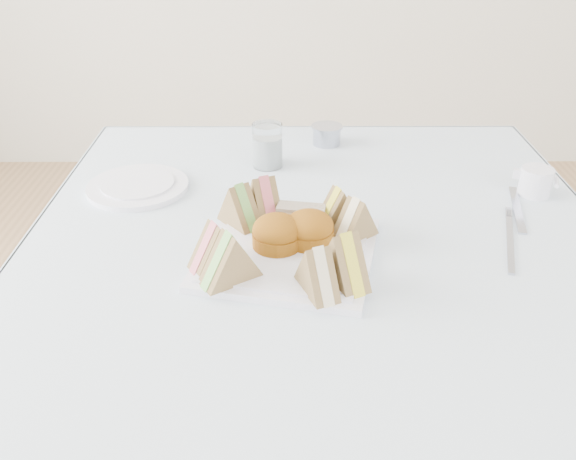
{
  "coord_description": "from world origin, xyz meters",
  "views": [
    {
      "loc": [
        -0.06,
        -0.93,
        1.28
      ],
      "look_at": [
        -0.06,
        -0.09,
        0.8
      ],
      "focal_mm": 38.0,
      "sensor_mm": 36.0,
      "label": 1
    }
  ],
  "objects_px": {
    "serving_plate": "(288,253)",
    "water_glass": "(267,145)",
    "creamer_jug": "(536,181)",
    "table": "(315,385)"
  },
  "relations": [
    {
      "from": "table",
      "to": "creamer_jug",
      "type": "xyz_separation_m",
      "value": [
        0.43,
        0.13,
        0.4
      ]
    },
    {
      "from": "table",
      "to": "water_glass",
      "type": "distance_m",
      "value": 0.51
    },
    {
      "from": "water_glass",
      "to": "creamer_jug",
      "type": "xyz_separation_m",
      "value": [
        0.52,
        -0.14,
        -0.02
      ]
    },
    {
      "from": "serving_plate",
      "to": "creamer_jug",
      "type": "height_order",
      "value": "creamer_jug"
    },
    {
      "from": "serving_plate",
      "to": "water_glass",
      "type": "distance_m",
      "value": 0.37
    },
    {
      "from": "serving_plate",
      "to": "table",
      "type": "bearing_deg",
      "value": 71.87
    },
    {
      "from": "serving_plate",
      "to": "creamer_jug",
      "type": "relative_size",
      "value": 4.4
    },
    {
      "from": "table",
      "to": "water_glass",
      "type": "bearing_deg",
      "value": 109.92
    },
    {
      "from": "creamer_jug",
      "to": "water_glass",
      "type": "bearing_deg",
      "value": -174.36
    },
    {
      "from": "water_glass",
      "to": "table",
      "type": "bearing_deg",
      "value": -70.08
    }
  ]
}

